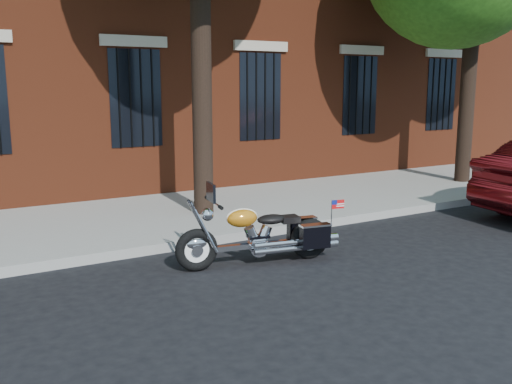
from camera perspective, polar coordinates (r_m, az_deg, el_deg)
ground at (r=7.96m, az=0.49°, el=-7.50°), size 120.00×120.00×0.00m
curb at (r=9.10m, az=-3.99°, el=-4.69°), size 40.00×0.16×0.15m
sidewalk at (r=10.77m, az=-8.45°, el=-2.35°), size 40.00×3.60×0.15m
motorcycle at (r=7.97m, az=0.74°, el=-4.43°), size 2.29×0.94×1.19m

